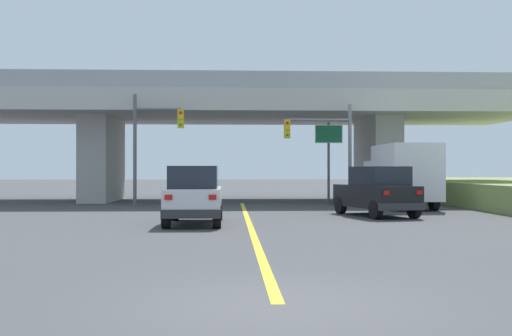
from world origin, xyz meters
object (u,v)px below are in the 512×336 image
at_px(suv_lead, 194,195).
at_px(traffic_signal_farside, 151,137).
at_px(suv_crossing, 377,191).
at_px(box_truck, 401,175).
at_px(traffic_signal_nearside, 327,142).
at_px(highway_sign, 329,144).

height_order(suv_lead, traffic_signal_farside, traffic_signal_farside).
distance_m(suv_crossing, box_truck, 5.85).
bearing_deg(box_truck, traffic_signal_nearside, 154.19).
xyz_separation_m(box_truck, highway_sign, (-2.87, 4.58, 1.73)).
distance_m(suv_crossing, traffic_signal_farside, 12.46).
bearing_deg(highway_sign, suv_lead, -117.19).
xyz_separation_m(suv_crossing, traffic_signal_farside, (-9.99, 6.99, 2.57)).
distance_m(suv_lead, traffic_signal_farside, 11.06).
relative_size(box_truck, highway_sign, 1.45).
relative_size(traffic_signal_nearside, highway_sign, 1.16).
bearing_deg(highway_sign, suv_crossing, -87.75).
distance_m(suv_lead, box_truck, 13.00).
relative_size(suv_lead, traffic_signal_farside, 0.76).
bearing_deg(highway_sign, traffic_signal_farside, -163.42).
bearing_deg(suv_crossing, highway_sign, 77.47).
bearing_deg(suv_lead, suv_crossing, 25.29).
xyz_separation_m(traffic_signal_nearside, highway_sign, (0.58, 2.92, 0.03)).
bearing_deg(suv_crossing, box_truck, 49.99).
relative_size(suv_lead, traffic_signal_nearside, 0.83).
xyz_separation_m(traffic_signal_nearside, traffic_signal_farside, (-9.03, 0.06, 0.26)).
distance_m(box_truck, traffic_signal_nearside, 4.19).
relative_size(box_truck, traffic_signal_farside, 1.15).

